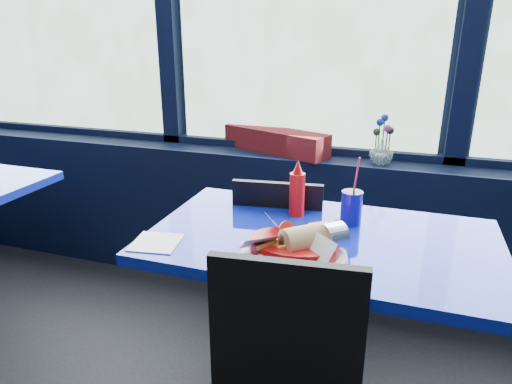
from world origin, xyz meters
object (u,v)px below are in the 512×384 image
(near_table, at_px, (319,282))
(food_basket, at_px, (296,245))
(chair_near_back, at_px, (286,253))
(flower_vase, at_px, (382,149))
(soda_cup, at_px, (351,207))
(planter_box, at_px, (276,141))
(ketchup_bottle, at_px, (297,191))

(near_table, relative_size, food_basket, 3.34)
(chair_near_back, xyz_separation_m, flower_vase, (0.35, 0.50, 0.38))
(near_table, xyz_separation_m, soda_cup, (0.08, 0.14, 0.25))
(food_basket, bearing_deg, soda_cup, 50.34)
(planter_box, height_order, flower_vase, flower_vase)
(chair_near_back, relative_size, soda_cup, 3.24)
(planter_box, distance_m, flower_vase, 0.57)
(near_table, height_order, food_basket, food_basket)
(soda_cup, bearing_deg, food_basket, -111.96)
(flower_vase, bearing_deg, near_table, -99.26)
(near_table, xyz_separation_m, planter_box, (-0.43, 0.90, 0.29))
(soda_cup, bearing_deg, chair_near_back, 148.07)
(planter_box, relative_size, ketchup_bottle, 2.76)
(planter_box, xyz_separation_m, food_basket, (0.38, -1.08, -0.07))
(near_table, bearing_deg, planter_box, 115.64)
(food_basket, xyz_separation_m, soda_cup, (0.13, 0.32, 0.03))
(chair_near_back, distance_m, ketchup_bottle, 0.40)
(planter_box, relative_size, flower_vase, 2.50)
(chair_near_back, relative_size, planter_box, 1.39)
(planter_box, relative_size, food_basket, 1.71)
(food_basket, height_order, soda_cup, soda_cup)
(flower_vase, xyz_separation_m, ketchup_bottle, (-0.27, -0.66, -0.03))
(planter_box, xyz_separation_m, soda_cup, (0.51, -0.75, -0.05))
(chair_near_back, xyz_separation_m, ketchup_bottle, (0.08, -0.16, 0.36))
(flower_vase, bearing_deg, ketchup_bottle, -111.84)
(soda_cup, bearing_deg, flower_vase, 85.40)
(planter_box, distance_m, soda_cup, 0.91)
(food_basket, distance_m, soda_cup, 0.35)
(flower_vase, relative_size, ketchup_bottle, 1.11)
(near_table, bearing_deg, flower_vase, 80.74)
(near_table, distance_m, ketchup_bottle, 0.35)
(flower_vase, bearing_deg, chair_near_back, -124.68)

